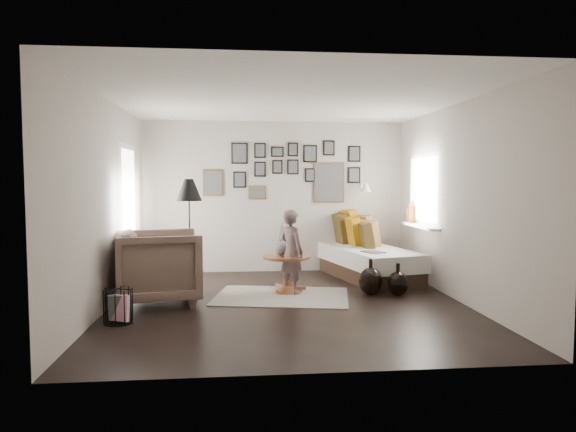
{
  "coord_description": "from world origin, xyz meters",
  "views": [
    {
      "loc": [
        -0.64,
        -6.48,
        1.59
      ],
      "look_at": [
        0.05,
        0.5,
        1.1
      ],
      "focal_mm": 32.0,
      "sensor_mm": 36.0,
      "label": 1
    }
  ],
  "objects": [
    {
      "name": "armchair",
      "position": [
        -1.65,
        0.22,
        0.48
      ],
      "size": [
        1.22,
        1.19,
        0.95
      ],
      "primitive_type": "imported",
      "rotation": [
        0.0,
        0.0,
        1.76
      ],
      "color": "brown",
      "rests_on": "ground"
    },
    {
      "name": "wall_right",
      "position": [
        2.25,
        0.0,
        1.3
      ],
      "size": [
        0.0,
        4.8,
        4.8
      ],
      "primitive_type": "plane",
      "rotation": [
        1.57,
        0.0,
        -1.57
      ],
      "color": "#AFA599",
      "rests_on": "ground"
    },
    {
      "name": "armchair_cushion",
      "position": [
        -1.62,
        0.27,
        0.48
      ],
      "size": [
        0.49,
        0.5,
        0.2
      ],
      "primitive_type": "cube",
      "rotation": [
        -0.21,
        0.0,
        0.15
      ],
      "color": "white",
      "rests_on": "armchair"
    },
    {
      "name": "magazine_basket",
      "position": [
        -1.97,
        -0.7,
        0.19
      ],
      "size": [
        0.38,
        0.38,
        0.38
      ],
      "rotation": [
        0.0,
        0.0,
        -0.29
      ],
      "color": "black",
      "rests_on": "ground"
    },
    {
      "name": "child",
      "position": [
        0.11,
        0.59,
        0.59
      ],
      "size": [
        0.47,
        0.52,
        1.18
      ],
      "primitive_type": "imported",
      "rotation": [
        0.0,
        0.0,
        2.14
      ],
      "color": "brown",
      "rests_on": "ground"
    },
    {
      "name": "magazine_on_daybed",
      "position": [
        1.4,
        1.05,
        0.51
      ],
      "size": [
        0.36,
        0.4,
        0.02
      ],
      "primitive_type": "cube",
      "rotation": [
        0.0,
        0.0,
        0.41
      ],
      "color": "black",
      "rests_on": "daybed"
    },
    {
      "name": "door_left",
      "position": [
        -2.23,
        1.2,
        1.05
      ],
      "size": [
        0.0,
        2.14,
        2.14
      ],
      "color": "white",
      "rests_on": "wall_left"
    },
    {
      "name": "demijohn_large",
      "position": [
        1.2,
        0.42,
        0.19
      ],
      "size": [
        0.33,
        0.33,
        0.5
      ],
      "color": "black",
      "rests_on": "ground"
    },
    {
      "name": "vase",
      "position": [
        -0.03,
        0.71,
        0.67
      ],
      "size": [
        0.19,
        0.19,
        0.47
      ],
      "color": "black",
      "rests_on": "pedestal_table"
    },
    {
      "name": "daybed",
      "position": [
        1.45,
        1.71,
        0.35
      ],
      "size": [
        1.43,
        2.36,
        1.09
      ],
      "rotation": [
        0.0,
        0.0,
        0.24
      ],
      "color": "black",
      "rests_on": "ground"
    },
    {
      "name": "pedestal_table",
      "position": [
        0.05,
        0.69,
        0.24
      ],
      "size": [
        0.66,
        0.66,
        0.52
      ],
      "rotation": [
        0.0,
        0.0,
        -0.3
      ],
      "color": "brown",
      "rests_on": "ground"
    },
    {
      "name": "wall_left",
      "position": [
        -2.25,
        0.0,
        1.3
      ],
      "size": [
        0.0,
        4.8,
        4.8
      ],
      "primitive_type": "plane",
      "rotation": [
        1.57,
        0.0,
        1.57
      ],
      "color": "#AFA599",
      "rests_on": "ground"
    },
    {
      "name": "gallery_wall",
      "position": [
        0.29,
        2.38,
        1.74
      ],
      "size": [
        2.74,
        0.03,
        1.08
      ],
      "color": "brown",
      "rests_on": "wall_back"
    },
    {
      "name": "ground",
      "position": [
        0.0,
        0.0,
        0.0
      ],
      "size": [
        4.8,
        4.8,
        0.0
      ],
      "primitive_type": "plane",
      "color": "black",
      "rests_on": "ground"
    },
    {
      "name": "ceiling",
      "position": [
        0.0,
        0.0,
        2.6
      ],
      "size": [
        4.8,
        4.8,
        0.0
      ],
      "primitive_type": "plane",
      "rotation": [
        3.14,
        0.0,
        0.0
      ],
      "color": "white",
      "rests_on": "wall_back"
    },
    {
      "name": "window_right",
      "position": [
        2.18,
        1.34,
        0.93
      ],
      "size": [
        0.15,
        1.32,
        1.3
      ],
      "color": "white",
      "rests_on": "wall_right"
    },
    {
      "name": "demijohn_small",
      "position": [
        1.55,
        0.3,
        0.17
      ],
      "size": [
        0.29,
        0.29,
        0.45
      ],
      "color": "black",
      "rests_on": "ground"
    },
    {
      "name": "wall_back",
      "position": [
        0.0,
        2.4,
        1.3
      ],
      "size": [
        4.5,
        0.0,
        4.5
      ],
      "primitive_type": "plane",
      "rotation": [
        1.57,
        0.0,
        0.0
      ],
      "color": "#AFA599",
      "rests_on": "ground"
    },
    {
      "name": "rug",
      "position": [
        -0.05,
        0.41,
        0.01
      ],
      "size": [
        2.0,
        1.57,
        0.01
      ],
      "primitive_type": "cube",
      "rotation": [
        0.0,
        0.0,
        -0.19
      ],
      "color": "beige",
      "rests_on": "ground"
    },
    {
      "name": "candles",
      "position": [
        0.16,
        0.69,
        0.64
      ],
      "size": [
        0.11,
        0.11,
        0.25
      ],
      "color": "black",
      "rests_on": "pedestal_table"
    },
    {
      "name": "floor_lamp",
      "position": [
        -1.34,
        1.13,
        1.39
      ],
      "size": [
        0.38,
        0.38,
        1.61
      ],
      "rotation": [
        0.0,
        0.0,
        0.29
      ],
      "color": "black",
      "rests_on": "ground"
    },
    {
      "name": "wall_front",
      "position": [
        0.0,
        -2.4,
        1.3
      ],
      "size": [
        4.5,
        0.0,
        4.5
      ],
      "primitive_type": "plane",
      "rotation": [
        -1.57,
        0.0,
        0.0
      ],
      "color": "#AFA599",
      "rests_on": "ground"
    },
    {
      "name": "wall_sconce",
      "position": [
        1.55,
        2.13,
        1.46
      ],
      "size": [
        0.18,
        0.36,
        0.16
      ],
      "color": "white",
      "rests_on": "wall_back"
    }
  ]
}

